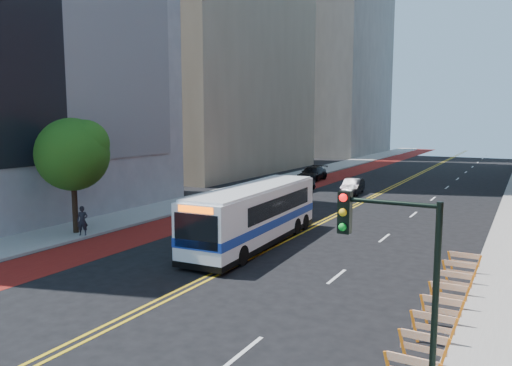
{
  "coord_description": "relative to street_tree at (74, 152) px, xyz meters",
  "views": [
    {
      "loc": [
        11.84,
        -14.01,
        6.83
      ],
      "look_at": [
        -0.3,
        8.0,
        3.55
      ],
      "focal_mm": 35.0,
      "sensor_mm": 36.0,
      "label": 1
    }
  ],
  "objects": [
    {
      "name": "car_b",
      "position": [
        9.17,
        23.29,
        -4.21
      ],
      "size": [
        2.01,
        4.42,
        1.41
      ],
      "primitive_type": "imported",
      "rotation": [
        0.0,
        0.0,
        0.12
      ],
      "color": "black",
      "rests_on": "ground"
    },
    {
      "name": "street_tree",
      "position": [
        0.0,
        0.0,
        0.0
      ],
      "size": [
        4.2,
        4.2,
        6.7
      ],
      "color": "black",
      "rests_on": "sidewalk_left"
    },
    {
      "name": "lane_dashes",
      "position": [
        16.04,
        31.96,
        -4.9
      ],
      "size": [
        0.14,
        98.2,
        0.01
      ],
      "color": "silver",
      "rests_on": "ground"
    },
    {
      "name": "pedestrian",
      "position": [
        0.84,
        -0.33,
        -3.92
      ],
      "size": [
        0.73,
        0.67,
        1.68
      ],
      "primitive_type": "imported",
      "rotation": [
        0.0,
        0.0,
        0.57
      ],
      "color": "black",
      "rests_on": "sidewalk_left"
    },
    {
      "name": "car_c",
      "position": [
        2.25,
        30.46,
        -4.15
      ],
      "size": [
        2.38,
        5.37,
        1.53
      ],
      "primitive_type": "imported",
      "rotation": [
        0.0,
        0.0,
        0.04
      ],
      "color": "black",
      "rests_on": "ground"
    },
    {
      "name": "center_line_outer",
      "position": [
        11.42,
        23.96,
        -4.91
      ],
      "size": [
        0.14,
        140.0,
        0.01
      ],
      "primitive_type": "cube",
      "color": "gold",
      "rests_on": "ground"
    },
    {
      "name": "car_a",
      "position": [
        4.59,
        21.06,
        -4.12
      ],
      "size": [
        2.37,
        4.8,
        1.57
      ],
      "primitive_type": "imported",
      "rotation": [
        0.0,
        0.0,
        -0.11
      ],
      "color": "black",
      "rests_on": "ground"
    },
    {
      "name": "center_line_inner",
      "position": [
        11.06,
        23.96,
        -4.91
      ],
      "size": [
        0.14,
        140.0,
        0.01
      ],
      "primitive_type": "cube",
      "color": "gold",
      "rests_on": "ground"
    },
    {
      "name": "transit_bus",
      "position": [
        10.24,
        3.16,
        -3.24
      ],
      "size": [
        3.19,
        11.79,
        3.21
      ],
      "rotation": [
        0.0,
        0.0,
        0.05
      ],
      "color": "white",
      "rests_on": "ground"
    },
    {
      "name": "ground",
      "position": [
        11.24,
        -6.04,
        -4.91
      ],
      "size": [
        160.0,
        160.0,
        0.0
      ],
      "primitive_type": "plane",
      "color": "black",
      "rests_on": "ground"
    },
    {
      "name": "sidewalk_left",
      "position": [
        -0.76,
        23.96,
        -4.84
      ],
      "size": [
        4.0,
        140.0,
        0.15
      ],
      "primitive_type": "cube",
      "color": "gray",
      "rests_on": "ground"
    },
    {
      "name": "bus_lane_paint",
      "position": [
        3.14,
        23.96,
        -4.91
      ],
      "size": [
        3.6,
        140.0,
        0.01
      ],
      "primitive_type": "cube",
      "color": "#5F0D0D",
      "rests_on": "ground"
    },
    {
      "name": "traffic_signal",
      "position": [
        20.66,
        -9.55,
        -1.19
      ],
      "size": [
        2.21,
        0.34,
        5.07
      ],
      "color": "black",
      "rests_on": "sidewalk_right"
    },
    {
      "name": "construction_barriers",
      "position": [
        20.84,
        -2.62,
        -4.24
      ],
      "size": [
        1.42,
        10.91,
        1.0
      ],
      "color": "orange",
      "rests_on": "ground"
    }
  ]
}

